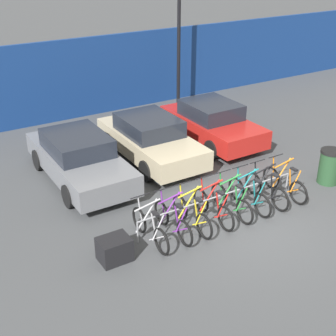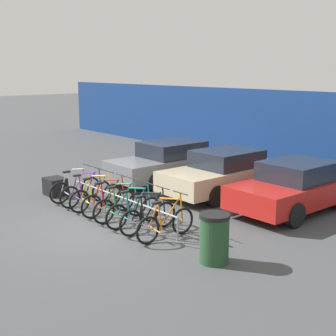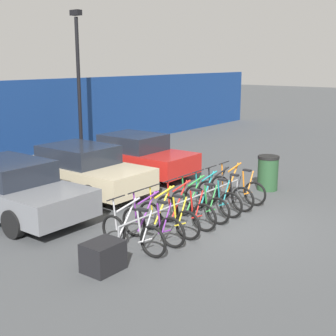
{
  "view_description": "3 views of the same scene",
  "coord_description": "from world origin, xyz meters",
  "px_view_note": "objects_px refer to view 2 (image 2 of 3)",
  "views": [
    {
      "loc": [
        -6.88,
        -7.47,
        6.47
      ],
      "look_at": [
        -0.85,
        2.39,
        0.74
      ],
      "focal_mm": 50.0,
      "sensor_mm": 36.0,
      "label": 1
    },
    {
      "loc": [
        9.73,
        -6.08,
        3.88
      ],
      "look_at": [
        0.37,
        1.77,
        1.3
      ],
      "focal_mm": 50.0,
      "sensor_mm": 36.0,
      "label": 2
    },
    {
      "loc": [
        -9.06,
        -5.42,
        3.75
      ],
      "look_at": [
        -0.73,
        0.97,
        1.35
      ],
      "focal_mm": 50.0,
      "sensor_mm": 36.0,
      "label": 3
    }
  ],
  "objects_px": {
    "bike_rack": "(119,198)",
    "trash_bin": "(214,238)",
    "bicycle_yellow": "(96,197)",
    "bicycle_red": "(108,201)",
    "car_grey": "(170,161)",
    "car_red": "(295,187)",
    "bicycle_black": "(148,217)",
    "bicycle_silver": "(75,189)",
    "cargo_crate": "(55,186)",
    "car_beige": "(225,172)",
    "bicycle_orange": "(166,224)",
    "bicycle_teal": "(134,211)",
    "bicycle_green": "(121,206)",
    "bicycle_purple": "(86,193)"
  },
  "relations": [
    {
      "from": "bicycle_silver",
      "to": "bike_rack",
      "type": "bearing_deg",
      "value": 0.12
    },
    {
      "from": "bike_rack",
      "to": "cargo_crate",
      "type": "height_order",
      "value": "bike_rack"
    },
    {
      "from": "bicycle_orange",
      "to": "car_beige",
      "type": "distance_m",
      "value": 4.5
    },
    {
      "from": "bicycle_yellow",
      "to": "bicycle_silver",
      "type": "bearing_deg",
      "value": -176.85
    },
    {
      "from": "trash_bin",
      "to": "bicycle_black",
      "type": "bearing_deg",
      "value": 177.74
    },
    {
      "from": "bicycle_silver",
      "to": "car_beige",
      "type": "height_order",
      "value": "car_beige"
    },
    {
      "from": "bicycle_yellow",
      "to": "bicycle_black",
      "type": "distance_m",
      "value": 2.42
    },
    {
      "from": "bicycle_silver",
      "to": "trash_bin",
      "type": "bearing_deg",
      "value": -4.76
    },
    {
      "from": "bicycle_yellow",
      "to": "bicycle_red",
      "type": "bearing_deg",
      "value": 3.15
    },
    {
      "from": "bicycle_yellow",
      "to": "bicycle_black",
      "type": "relative_size",
      "value": 1.0
    },
    {
      "from": "bike_rack",
      "to": "bicycle_purple",
      "type": "xyz_separation_m",
      "value": [
        -1.5,
        -0.15,
        -0.12
      ]
    },
    {
      "from": "cargo_crate",
      "to": "car_red",
      "type": "bearing_deg",
      "value": 36.76
    },
    {
      "from": "car_red",
      "to": "trash_bin",
      "type": "xyz_separation_m",
      "value": [
        1.07,
        -4.29,
        -0.17
      ]
    },
    {
      "from": "bike_rack",
      "to": "trash_bin",
      "type": "bearing_deg",
      "value": -3.63
    },
    {
      "from": "bicycle_green",
      "to": "car_beige",
      "type": "height_order",
      "value": "car_beige"
    },
    {
      "from": "bicycle_red",
      "to": "car_grey",
      "type": "xyz_separation_m",
      "value": [
        -1.99,
        3.88,
        0.31
      ]
    },
    {
      "from": "bicycle_orange",
      "to": "cargo_crate",
      "type": "xyz_separation_m",
      "value": [
        -5.25,
        -0.17,
        -0.1
      ]
    },
    {
      "from": "bicycle_black",
      "to": "car_red",
      "type": "bearing_deg",
      "value": 75.8
    },
    {
      "from": "bicycle_orange",
      "to": "car_beige",
      "type": "height_order",
      "value": "car_beige"
    },
    {
      "from": "bicycle_purple",
      "to": "bicycle_teal",
      "type": "height_order",
      "value": "same"
    },
    {
      "from": "bicycle_purple",
      "to": "bicycle_green",
      "type": "distance_m",
      "value": 1.78
    },
    {
      "from": "bicycle_red",
      "to": "bicycle_orange",
      "type": "height_order",
      "value": "same"
    },
    {
      "from": "car_grey",
      "to": "car_red",
      "type": "xyz_separation_m",
      "value": [
        5.02,
        0.32,
        -0.0
      ]
    },
    {
      "from": "bicycle_orange",
      "to": "trash_bin",
      "type": "distance_m",
      "value": 1.67
    },
    {
      "from": "bicycle_silver",
      "to": "bicycle_red",
      "type": "bearing_deg",
      "value": -3.88
    },
    {
      "from": "bike_rack",
      "to": "bicycle_orange",
      "type": "xyz_separation_m",
      "value": [
        2.13,
        -0.15,
        -0.12
      ]
    },
    {
      "from": "bicycle_yellow",
      "to": "trash_bin",
      "type": "bearing_deg",
      "value": 2.04
    },
    {
      "from": "bicycle_yellow",
      "to": "bicycle_red",
      "type": "height_order",
      "value": "same"
    },
    {
      "from": "bicycle_black",
      "to": "car_grey",
      "type": "relative_size",
      "value": 0.38
    },
    {
      "from": "bicycle_yellow",
      "to": "bicycle_black",
      "type": "bearing_deg",
      "value": 3.15
    },
    {
      "from": "bicycle_teal",
      "to": "trash_bin",
      "type": "xyz_separation_m",
      "value": [
        2.92,
        -0.09,
        0.14
      ]
    },
    {
      "from": "bike_rack",
      "to": "bicycle_green",
      "type": "height_order",
      "value": "bicycle_green"
    },
    {
      "from": "bike_rack",
      "to": "bicycle_purple",
      "type": "bearing_deg",
      "value": -174.35
    },
    {
      "from": "bike_rack",
      "to": "trash_bin",
      "type": "height_order",
      "value": "trash_bin"
    },
    {
      "from": "car_beige",
      "to": "trash_bin",
      "type": "height_order",
      "value": "car_beige"
    },
    {
      "from": "bike_rack",
      "to": "car_red",
      "type": "relative_size",
      "value": 1.19
    },
    {
      "from": "bicycle_silver",
      "to": "bicycle_purple",
      "type": "distance_m",
      "value": 0.62
    },
    {
      "from": "bike_rack",
      "to": "bicycle_yellow",
      "type": "xyz_separation_m",
      "value": [
        -0.95,
        -0.15,
        -0.12
      ]
    },
    {
      "from": "bicycle_teal",
      "to": "trash_bin",
      "type": "bearing_deg",
      "value": -2.52
    },
    {
      "from": "bicycle_red",
      "to": "bicycle_green",
      "type": "bearing_deg",
      "value": -1.44
    },
    {
      "from": "car_grey",
      "to": "car_red",
      "type": "distance_m",
      "value": 5.03
    },
    {
      "from": "bicycle_orange",
      "to": "cargo_crate",
      "type": "distance_m",
      "value": 5.26
    },
    {
      "from": "bicycle_purple",
      "to": "car_grey",
      "type": "relative_size",
      "value": 0.38
    },
    {
      "from": "bicycle_yellow",
      "to": "car_grey",
      "type": "relative_size",
      "value": 0.38
    },
    {
      "from": "bicycle_red",
      "to": "car_beige",
      "type": "height_order",
      "value": "car_beige"
    },
    {
      "from": "car_beige",
      "to": "trash_bin",
      "type": "relative_size",
      "value": 4.18
    },
    {
      "from": "bicycle_teal",
      "to": "bicycle_black",
      "type": "height_order",
      "value": "same"
    },
    {
      "from": "bicycle_silver",
      "to": "bicycle_black",
      "type": "height_order",
      "value": "same"
    },
    {
      "from": "bicycle_red",
      "to": "bicycle_orange",
      "type": "relative_size",
      "value": 1.0
    },
    {
      "from": "bicycle_silver",
      "to": "cargo_crate",
      "type": "distance_m",
      "value": 1.02
    }
  ]
}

